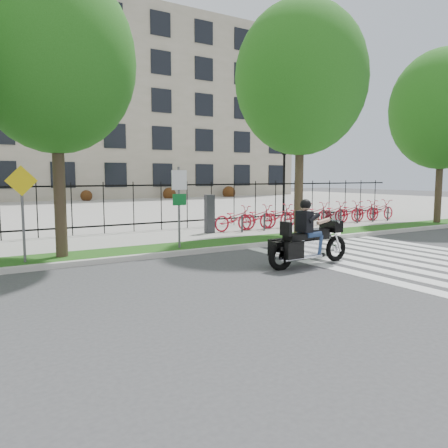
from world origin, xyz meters
TOP-DOWN VIEW (x-y plane):
  - ground at (0.00, 0.00)m, footprint 120.00×120.00m
  - curb at (0.00, 4.10)m, footprint 60.00×0.20m
  - grass_verge at (0.00, 4.95)m, footprint 60.00×1.50m
  - sidewalk at (0.00, 7.45)m, footprint 60.00×3.50m
  - plaza at (0.00, 25.00)m, footprint 80.00×34.00m
  - crosswalk_stripes at (4.83, 0.00)m, footprint 5.70×8.00m
  - iron_fence at (0.00, 9.20)m, footprint 30.00×0.06m
  - office_building at (0.00, 44.92)m, footprint 60.00×21.90m
  - lamp_post_right at (10.00, 12.00)m, footprint 1.06×0.70m
  - street_tree_1 at (-3.62, 4.95)m, footprint 4.30×4.30m
  - street_tree_2 at (4.95, 4.95)m, footprint 4.84×4.84m
  - street_tree_3 at (13.76, 4.95)m, footprint 4.89×4.89m
  - bike_share_station at (7.91, 7.20)m, footprint 11.15×0.88m
  - sign_pole_regulatory at (-0.19, 4.58)m, footprint 0.50×0.09m
  - sign_pole_warning at (-4.61, 4.58)m, footprint 0.78×0.09m
  - motorcycle_rider at (1.87, 0.98)m, footprint 2.77×0.82m

SIDE VIEW (x-z plane):
  - ground at x=0.00m, z-range 0.00..0.00m
  - crosswalk_stripes at x=4.83m, z-range 0.00..0.01m
  - plaza at x=0.00m, z-range 0.00..0.10m
  - curb at x=0.00m, z-range 0.00..0.15m
  - grass_verge at x=0.00m, z-range 0.00..0.15m
  - sidewalk at x=0.00m, z-range 0.00..0.15m
  - bike_share_station at x=7.91m, z-range -0.09..1.41m
  - motorcycle_rider at x=1.87m, z-range -0.36..1.78m
  - iron_fence at x=0.00m, z-range 0.15..2.15m
  - sign_pole_regulatory at x=-0.19m, z-range 0.49..2.99m
  - sign_pole_warning at x=-4.61m, z-range 0.50..2.99m
  - lamp_post_right at x=10.00m, z-range 1.08..5.33m
  - street_tree_1 at x=-3.62m, z-range 1.54..9.30m
  - street_tree_3 at x=13.76m, z-range 1.41..9.58m
  - street_tree_2 at x=4.95m, z-range 1.63..10.17m
  - office_building at x=0.00m, z-range -0.11..20.04m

